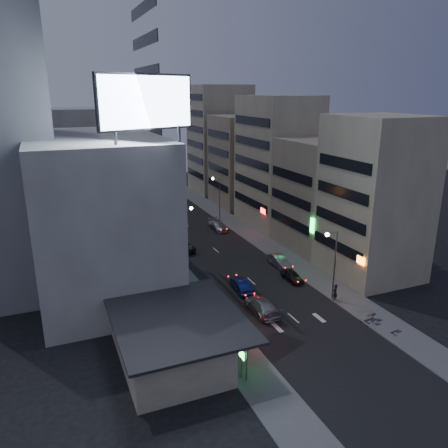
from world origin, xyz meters
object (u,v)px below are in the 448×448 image
parked_car_right_near (292,276)px  scooter_black_a (399,325)px  road_car_blue (241,285)px  road_car_silver (262,306)px  parked_car_right_mid (279,261)px  scooter_black_b (373,312)px  scooter_silver_a (378,317)px  scooter_silver_b (372,307)px  parked_car_left (182,246)px  person (335,292)px  parked_car_right_far (218,225)px  scooter_blue (379,313)px

parked_car_right_near → scooter_black_a: bearing=-76.8°
road_car_blue → scooter_black_a: road_car_blue is taller
road_car_blue → road_car_silver: size_ratio=0.83×
parked_car_right_mid → scooter_black_b: size_ratio=2.20×
scooter_silver_a → scooter_silver_b: (0.84, 1.87, 0.07)m
scooter_silver_a → scooter_silver_b: scooter_silver_b is taller
parked_car_left → scooter_black_a: 32.53m
parked_car_right_mid → person: person is taller
parked_car_right_far → scooter_silver_a: 35.50m
parked_car_right_far → person: 29.68m
person → scooter_blue: person is taller
parked_car_right_near → road_car_silver: size_ratio=0.68×
parked_car_right_mid → scooter_blue: size_ratio=2.40×
scooter_black_b → scooter_silver_b: (0.63, 0.94, -0.01)m
parked_car_right_far → scooter_blue: parked_car_right_far is taller
scooter_blue → scooter_black_b: size_ratio=0.92×
road_car_silver → scooter_black_b: bearing=152.3°
road_car_silver → scooter_black_a: bearing=143.2°
parked_car_right_mid → scooter_blue: parked_car_right_mid is taller
parked_car_right_far → road_car_blue: size_ratio=1.13×
parked_car_right_far → scooter_black_b: bearing=-84.6°
parked_car_right_near → road_car_blue: size_ratio=0.82×
parked_car_left → scooter_silver_b: size_ratio=2.61×
parked_car_right_mid → road_car_silver: road_car_silver is taller
scooter_blue → scooter_silver_b: 1.29m
scooter_black_b → person: bearing=7.3°
parked_car_left → scooter_blue: size_ratio=2.81×
scooter_black_a → scooter_silver_a: (-0.88, 1.92, 0.01)m
parked_car_right_near → scooter_silver_b: bearing=-72.5°
parked_car_right_near → parked_car_right_mid: bearing=79.6°
parked_car_right_far → scooter_silver_a: size_ratio=2.95×
scooter_silver_a → scooter_silver_b: bearing=-29.6°
parked_car_right_far → scooter_blue: size_ratio=2.79×
parked_car_right_near → scooter_silver_a: bearing=-78.7°
parked_car_left → person: 24.76m
parked_car_left → parked_car_right_far: (8.70, 7.41, 0.03)m
scooter_black_a → parked_car_right_mid: bearing=-0.4°
parked_car_left → scooter_blue: (12.72, -27.34, -0.04)m
parked_car_right_near → person: 6.85m
scooter_silver_b → parked_car_right_far: bearing=-12.9°
parked_car_right_mid → parked_car_right_far: size_ratio=0.86×
road_car_silver → person: size_ratio=2.86×
scooter_blue → scooter_silver_b: size_ratio=0.93×
road_car_blue → scooter_silver_b: 14.71m
parked_car_right_near → parked_car_right_far: 22.94m
parked_car_right_mid → road_car_silver: 13.36m
parked_car_left → scooter_silver_a: parked_car_left is taller
parked_car_left → scooter_silver_b: parked_car_left is taller
road_car_silver → scooter_black_a: (10.78, -8.45, -0.16)m
scooter_silver_a → parked_car_right_far: bearing=-0.0°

